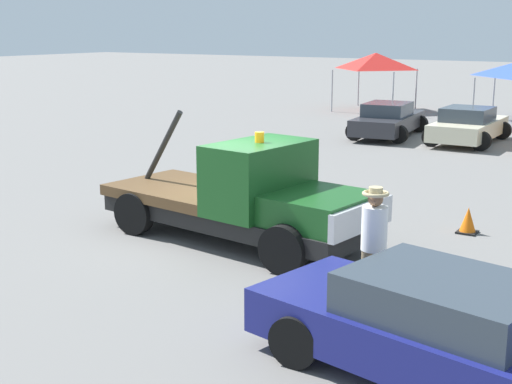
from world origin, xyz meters
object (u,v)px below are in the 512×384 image
at_px(traffic_cone, 468,221).
at_px(canopy_tent_red, 376,61).
at_px(parked_car_charcoal, 388,120).
at_px(tow_truck, 248,199).
at_px(foreground_car, 459,337).
at_px(parked_car_cream, 468,126).
at_px(person_near_truck, 374,236).

bearing_deg(traffic_cone, canopy_tent_red, 117.79).
height_order(parked_car_charcoal, traffic_cone, parked_car_charcoal).
distance_m(tow_truck, parked_car_charcoal, 15.16).
bearing_deg(parked_car_charcoal, canopy_tent_red, 20.05).
bearing_deg(foreground_car, parked_car_cream, 116.82).
bearing_deg(foreground_car, person_near_truck, 145.72).
xyz_separation_m(tow_truck, parked_car_cream, (0.12, 14.85, -0.25)).
height_order(parked_car_cream, canopy_tent_red, canopy_tent_red).
bearing_deg(parked_car_charcoal, person_near_truck, -165.20).
xyz_separation_m(tow_truck, foreground_car, (5.26, -3.61, -0.25)).
relative_size(tow_truck, person_near_truck, 3.28).
xyz_separation_m(parked_car_charcoal, traffic_cone, (6.51, -11.84, -0.39)).
bearing_deg(traffic_cone, parked_car_charcoal, 118.79).
distance_m(canopy_tent_red, traffic_cone, 22.58).
relative_size(tow_truck, traffic_cone, 11.06).
height_order(tow_truck, parked_car_cream, tow_truck).
xyz_separation_m(parked_car_cream, traffic_cone, (3.38, -11.84, -0.39)).
xyz_separation_m(person_near_truck, canopy_tent_red, (-10.31, 24.54, 1.42)).
distance_m(tow_truck, parked_car_cream, 14.85).
height_order(foreground_car, parked_car_charcoal, same).
distance_m(person_near_truck, parked_car_cream, 16.82).
bearing_deg(person_near_truck, parked_car_cream, -34.14).
height_order(person_near_truck, canopy_tent_red, canopy_tent_red).
relative_size(parked_car_charcoal, traffic_cone, 9.06).
bearing_deg(person_near_truck, foreground_car, 179.27).
distance_m(tow_truck, traffic_cone, 4.66).
height_order(tow_truck, parked_car_charcoal, tow_truck).
xyz_separation_m(tow_truck, traffic_cone, (3.50, 3.01, -0.64)).
bearing_deg(canopy_tent_red, foreground_car, -65.23).
distance_m(parked_car_charcoal, parked_car_cream, 3.13).
distance_m(foreground_car, parked_car_cream, 19.16).
bearing_deg(parked_car_charcoal, parked_car_cream, -96.25).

